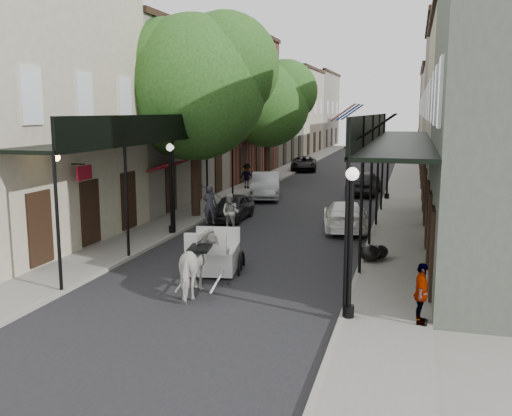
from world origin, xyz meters
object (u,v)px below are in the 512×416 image
Objects in this scene: lamppost_right_far at (388,165)px; horse at (199,265)px; tree_far at (273,101)px; car_left_far at (304,164)px; pedestrian_sidewalk_left at (247,176)px; car_right_far at (364,182)px; lamppost_right_near at (350,241)px; pedestrian_walking at (230,213)px; carriage at (216,235)px; lamppost_left at (171,187)px; pedestrian_sidewalk_right at (421,294)px; car_left_mid at (266,186)px; car_right_near at (345,216)px; car_left_near at (232,207)px; tree_near at (203,82)px.

lamppost_right_far is 1.80× the size of horse.
tree_far is 1.88× the size of car_left_far.
pedestrian_sidewalk_left is at bearing -86.86° from horse.
car_left_far is at bearing -60.84° from car_right_far.
pedestrian_sidewalk_left is (-9.05, 22.05, -1.12)m from lamppost_right_near.
carriage is at bearing -68.39° from pedestrian_walking.
lamppost_left is 2.49× the size of pedestrian_sidewalk_right.
lamppost_right_far is 20.11m from pedestrian_sidewalk_right.
car_right_far reaches higher than car_left_far.
horse is at bearing 106.37° from pedestrian_sidewalk_left.
horse is 2.73m from carriage.
horse reaches higher than pedestrian_walking.
lamppost_right_far is 19.52m from horse.
carriage is at bearing -106.23° from lamppost_right_far.
carriage is at bearing 83.55° from car_right_far.
pedestrian_sidewalk_right is at bearing -77.85° from car_left_mid.
lamppost_left is at bearing -99.86° from car_left_far.
tree_far is at bearing -103.00° from car_left_far.
car_left_mid is (-6.98, -1.07, -1.29)m from lamppost_right_far.
lamppost_left is at bearing 97.11° from pedestrian_sidewalk_left.
lamppost_left is 7.58m from car_right_near.
car_left_near is at bearing 39.24° from pedestrian_sidewalk_right.
tree_far reaches higher than car_right_far.
lamppost_left is at bearing 14.79° from car_right_near.
car_left_mid is (-0.16, 7.00, 0.16)m from car_left_near.
pedestrian_sidewalk_right is at bearing 96.69° from car_right_near.
lamppost_right_near is 11.46m from lamppost_left.
horse is at bearing 64.78° from car_right_near.
car_left_near is (1.48, -0.25, -5.88)m from tree_near.
lamppost_right_near is 1.04× the size of car_left_near.
pedestrian_sidewalk_left is 0.36× the size of car_right_far.
car_left_far is at bearing 80.10° from car_left_mid.
pedestrian_sidewalk_right is (6.45, -3.68, -0.27)m from carriage.
car_right_far is (-1.50, 22.00, -1.28)m from lamppost_right_near.
car_left_near is 0.81× the size of car_right_near.
car_right_near is (6.92, -1.18, -5.85)m from tree_near.
carriage is 1.81× the size of pedestrian_sidewalk_left.
horse is at bearing 166.91° from lamppost_right_near.
lamppost_left is 2.30× the size of pedestrian_sidewalk_left.
car_left_far is at bearing 102.42° from lamppost_right_near.
tree_near is at bearing -113.54° from car_left_mid.
tree_far is 23.26m from carriage.
lamppost_right_far is at bearing 8.56° from pedestrian_sidewalk_right.
carriage is (3.55, -8.50, -5.35)m from tree_near.
tree_far is 17.64m from pedestrian_walking.
lamppost_right_near is 1.00× the size of lamppost_left.
car_right_far is (6.20, -12.97, 0.13)m from car_left_far.
pedestrian_sidewalk_right reaches higher than car_right_far.
tree_near reaches higher than car_right_far.
lamppost_left is 1.27× the size of carriage.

